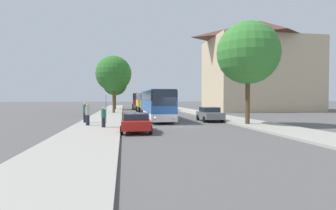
{
  "coord_description": "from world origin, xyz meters",
  "views": [
    {
      "loc": [
        -4.77,
        -22.36,
        2.45
      ],
      "look_at": [
        0.84,
        10.67,
        1.53
      ],
      "focal_mm": 28.0,
      "sensor_mm": 36.0,
      "label": 1
    }
  ],
  "objects_px": {
    "bus_front": "(156,104)",
    "bus_middle": "(146,102)",
    "bus_rear": "(139,101)",
    "pedestrian_waiting_near": "(103,117)",
    "tree_left_far": "(114,74)",
    "tree_left_near": "(115,83)",
    "bus_stop_sign": "(106,106)",
    "pedestrian_waiting_far": "(85,112)",
    "pedestrian_walking_back": "(88,114)",
    "tree_right_near": "(248,53)",
    "parked_car_right_near": "(210,114)",
    "parked_car_right_far": "(171,106)",
    "parked_car_left_curb": "(136,122)"
  },
  "relations": [
    {
      "from": "pedestrian_waiting_far",
      "to": "tree_right_near",
      "type": "xyz_separation_m",
      "value": [
        14.36,
        -3.7,
        5.29
      ]
    },
    {
      "from": "bus_rear",
      "to": "tree_right_near",
      "type": "height_order",
      "value": "tree_right_near"
    },
    {
      "from": "bus_front",
      "to": "bus_middle",
      "type": "bearing_deg",
      "value": 89.41
    },
    {
      "from": "bus_middle",
      "to": "parked_car_right_near",
      "type": "distance_m",
      "value": 18.07
    },
    {
      "from": "parked_car_left_curb",
      "to": "bus_rear",
      "type": "bearing_deg",
      "value": 88.38
    },
    {
      "from": "bus_rear",
      "to": "pedestrian_waiting_far",
      "type": "height_order",
      "value": "bus_rear"
    },
    {
      "from": "bus_front",
      "to": "bus_middle",
      "type": "relative_size",
      "value": 0.99
    },
    {
      "from": "bus_rear",
      "to": "pedestrian_waiting_near",
      "type": "height_order",
      "value": "bus_rear"
    },
    {
      "from": "bus_front",
      "to": "bus_rear",
      "type": "relative_size",
      "value": 0.99
    },
    {
      "from": "bus_front",
      "to": "bus_middle",
      "type": "height_order",
      "value": "bus_front"
    },
    {
      "from": "pedestrian_walking_back",
      "to": "tree_right_near",
      "type": "distance_m",
      "value": 14.8
    },
    {
      "from": "parked_car_right_far",
      "to": "pedestrian_waiting_far",
      "type": "relative_size",
      "value": 2.36
    },
    {
      "from": "bus_front",
      "to": "parked_car_right_near",
      "type": "relative_size",
      "value": 2.75
    },
    {
      "from": "bus_front",
      "to": "tree_left_far",
      "type": "bearing_deg",
      "value": 111.63
    },
    {
      "from": "parked_car_left_curb",
      "to": "bus_stop_sign",
      "type": "relative_size",
      "value": 1.66
    },
    {
      "from": "bus_front",
      "to": "pedestrian_walking_back",
      "type": "height_order",
      "value": "bus_front"
    },
    {
      "from": "parked_car_right_near",
      "to": "parked_car_right_far",
      "type": "bearing_deg",
      "value": -87.68
    },
    {
      "from": "parked_car_right_near",
      "to": "tree_left_near",
      "type": "height_order",
      "value": "tree_left_near"
    },
    {
      "from": "tree_left_near",
      "to": "bus_stop_sign",
      "type": "bearing_deg",
      "value": -89.7
    },
    {
      "from": "parked_car_left_curb",
      "to": "parked_car_right_near",
      "type": "relative_size",
      "value": 0.98
    },
    {
      "from": "pedestrian_waiting_far",
      "to": "pedestrian_walking_back",
      "type": "relative_size",
      "value": 1.03
    },
    {
      "from": "pedestrian_waiting_near",
      "to": "tree_left_far",
      "type": "bearing_deg",
      "value": 2.85
    },
    {
      "from": "bus_stop_sign",
      "to": "bus_middle",
      "type": "bearing_deg",
      "value": 74.75
    },
    {
      "from": "parked_car_right_far",
      "to": "pedestrian_waiting_near",
      "type": "bearing_deg",
      "value": 72.59
    },
    {
      "from": "pedestrian_walking_back",
      "to": "parked_car_left_curb",
      "type": "bearing_deg",
      "value": 132.32
    },
    {
      "from": "bus_rear",
      "to": "pedestrian_walking_back",
      "type": "xyz_separation_m",
      "value": [
        -6.31,
        -36.92,
        -0.75
      ]
    },
    {
      "from": "bus_rear",
      "to": "tree_left_far",
      "type": "bearing_deg",
      "value": -103.32
    },
    {
      "from": "pedestrian_waiting_far",
      "to": "tree_right_near",
      "type": "bearing_deg",
      "value": 163.85
    },
    {
      "from": "bus_rear",
      "to": "tree_left_far",
      "type": "height_order",
      "value": "tree_left_far"
    },
    {
      "from": "parked_car_left_curb",
      "to": "bus_middle",
      "type": "bearing_deg",
      "value": 85.46
    },
    {
      "from": "pedestrian_waiting_near",
      "to": "tree_left_far",
      "type": "xyz_separation_m",
      "value": [
        0.04,
        20.53,
        5.24
      ]
    },
    {
      "from": "bus_rear",
      "to": "pedestrian_waiting_near",
      "type": "distance_m",
      "value": 38.94
    },
    {
      "from": "pedestrian_waiting_far",
      "to": "bus_rear",
      "type": "bearing_deg",
      "value": -103.09
    },
    {
      "from": "bus_stop_sign",
      "to": "tree_right_near",
      "type": "bearing_deg",
      "value": -12.42
    },
    {
      "from": "pedestrian_waiting_near",
      "to": "pedestrian_waiting_far",
      "type": "relative_size",
      "value": 0.86
    },
    {
      "from": "bus_rear",
      "to": "parked_car_left_curb",
      "type": "relative_size",
      "value": 2.84
    },
    {
      "from": "bus_middle",
      "to": "tree_left_far",
      "type": "relative_size",
      "value": 1.37
    },
    {
      "from": "pedestrian_walking_back",
      "to": "tree_left_near",
      "type": "xyz_separation_m",
      "value": [
        1.23,
        32.25,
        4.34
      ]
    },
    {
      "from": "bus_rear",
      "to": "pedestrian_waiting_far",
      "type": "xyz_separation_m",
      "value": [
        -6.91,
        -34.28,
        -0.72
      ]
    },
    {
      "from": "tree_left_near",
      "to": "tree_right_near",
      "type": "height_order",
      "value": "tree_right_near"
    },
    {
      "from": "bus_middle",
      "to": "parked_car_right_far",
      "type": "relative_size",
      "value": 2.73
    },
    {
      "from": "parked_car_right_far",
      "to": "parked_car_left_curb",
      "type": "bearing_deg",
      "value": 78.1
    },
    {
      "from": "tree_right_near",
      "to": "pedestrian_waiting_far",
      "type": "bearing_deg",
      "value": 165.54
    },
    {
      "from": "bus_front",
      "to": "tree_left_near",
      "type": "xyz_separation_m",
      "value": [
        -5.31,
        26.02,
        3.67
      ]
    },
    {
      "from": "parked_car_left_curb",
      "to": "parked_car_right_near",
      "type": "height_order",
      "value": "parked_car_right_near"
    },
    {
      "from": "parked_car_right_near",
      "to": "pedestrian_waiting_near",
      "type": "bearing_deg",
      "value": 29.07
    },
    {
      "from": "parked_car_right_near",
      "to": "bus_stop_sign",
      "type": "height_order",
      "value": "bus_stop_sign"
    },
    {
      "from": "pedestrian_waiting_near",
      "to": "tree_left_far",
      "type": "relative_size",
      "value": 0.18
    },
    {
      "from": "bus_front",
      "to": "pedestrian_waiting_far",
      "type": "xyz_separation_m",
      "value": [
        -7.13,
        -3.59,
        -0.64
      ]
    },
    {
      "from": "pedestrian_waiting_near",
      "to": "bus_stop_sign",
      "type": "bearing_deg",
      "value": 3.46
    }
  ]
}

